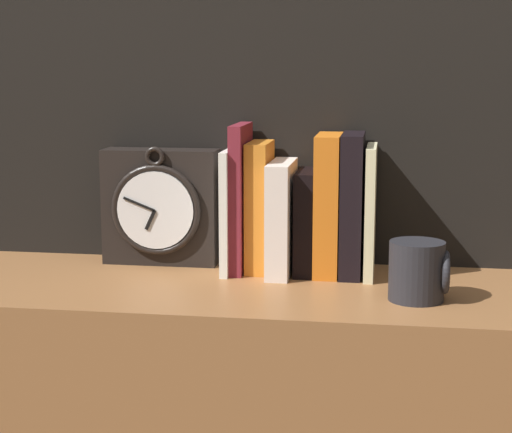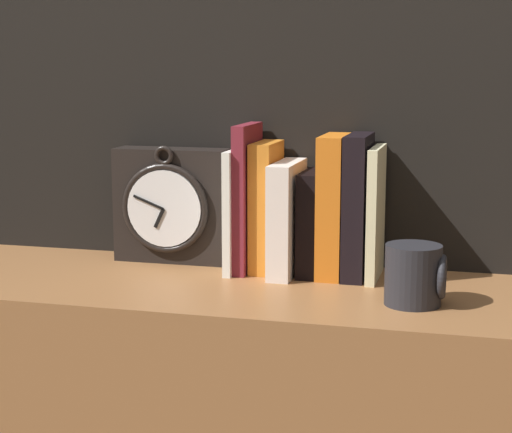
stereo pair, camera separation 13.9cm
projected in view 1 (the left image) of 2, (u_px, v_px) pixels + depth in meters
The scene contains 11 objects.
wall_back at pixel (274, 0), 1.53m from camera, with size 6.00×0.05×2.60m.
clock at pixel (161, 207), 1.55m from camera, with size 0.21×0.08×0.22m.
book_slot0_white at pixel (230, 210), 1.50m from camera, with size 0.01×0.14×0.22m.
book_slot1_maroon at pixel (241, 198), 1.50m from camera, with size 0.02×0.13×0.26m.
book_slot2_orange at pixel (260, 206), 1.51m from camera, with size 0.04×0.12×0.23m.
book_slot3_white at pixel (282, 218), 1.48m from camera, with size 0.04×0.15×0.20m.
book_slot4_black at pixel (306, 222), 1.49m from camera, with size 0.03×0.13×0.18m.
book_slot5_orange at pixel (328, 204), 1.48m from camera, with size 0.04×0.13×0.24m.
book_slot6_black at pixel (352, 204), 1.47m from camera, with size 0.04×0.13×0.24m.
book_slot7_cream at pixel (370, 211), 1.47m from camera, with size 0.02×0.14×0.22m.
mug at pixel (419, 271), 1.32m from camera, with size 0.09×0.09×0.09m.
Camera 1 is at (0.21, -1.35, 1.19)m, focal length 60.00 mm.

